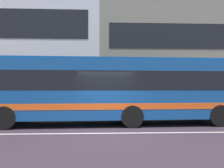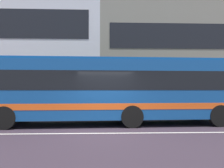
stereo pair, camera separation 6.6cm
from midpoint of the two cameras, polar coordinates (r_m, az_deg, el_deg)
The scene contains 5 objects.
ground_plane at distance 9.52m, azimuth -1.09°, elevation -11.71°, with size 160.00×160.00×0.00m, color #372B38.
lane_centre_line at distance 9.52m, azimuth -1.09°, elevation -11.68°, with size 60.00×0.16×0.01m, color silver.
hedge_row_far at distance 15.69m, azimuth 4.49°, elevation -5.90°, with size 17.86×1.10×0.89m, color #1F6226.
apartment_block_right at distance 27.68m, azimuth 18.94°, elevation 6.40°, with size 20.31×11.58×10.72m.
transit_bus at distance 11.79m, azimuth 0.55°, elevation -1.07°, with size 11.72×3.08×3.19m.
Camera 2 is at (-0.18, -9.36, 1.74)m, focal length 38.23 mm.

